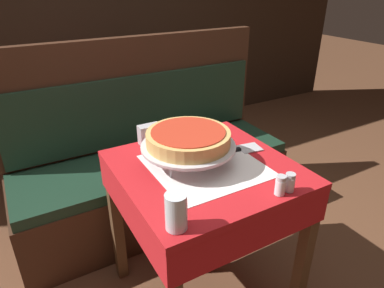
% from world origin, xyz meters
% --- Properties ---
extents(dining_table_front, '(0.69, 0.69, 0.73)m').
position_xyz_m(dining_table_front, '(0.00, 0.00, 0.62)').
color(dining_table_front, red).
rests_on(dining_table_front, ground_plane).
extents(dining_table_rear, '(0.66, 0.66, 0.73)m').
position_xyz_m(dining_table_rear, '(-0.17, 1.54, 0.62)').
color(dining_table_rear, red).
rests_on(dining_table_rear, ground_plane).
extents(booth_bench, '(1.64, 0.53, 1.11)m').
position_xyz_m(booth_bench, '(0.06, 0.70, 0.32)').
color(booth_bench, '#3D2316').
rests_on(booth_bench, ground_plane).
extents(back_wall_panel, '(6.00, 0.04, 2.40)m').
position_xyz_m(back_wall_panel, '(0.00, 2.08, 1.20)').
color(back_wall_panel, black).
rests_on(back_wall_panel, ground_plane).
extents(pizza_pan_stand, '(0.38, 0.38, 0.08)m').
position_xyz_m(pizza_pan_stand, '(-0.05, 0.05, 0.80)').
color(pizza_pan_stand, '#ADADB2').
rests_on(pizza_pan_stand, dining_table_front).
extents(deep_dish_pizza, '(0.34, 0.34, 0.06)m').
position_xyz_m(deep_dish_pizza, '(-0.05, 0.05, 0.84)').
color(deep_dish_pizza, tan).
rests_on(deep_dish_pizza, pizza_pan_stand).
extents(pizza_server, '(0.29, 0.09, 0.01)m').
position_xyz_m(pizza_server, '(0.17, 0.04, 0.73)').
color(pizza_server, '#BCBCC1').
rests_on(pizza_server, dining_table_front).
extents(water_glass_near, '(0.07, 0.07, 0.12)m').
position_xyz_m(water_glass_near, '(-0.28, -0.28, 0.79)').
color(water_glass_near, silver).
rests_on(water_glass_near, dining_table_front).
extents(salt_shaker, '(0.04, 0.04, 0.07)m').
position_xyz_m(salt_shaker, '(0.12, -0.30, 0.77)').
color(salt_shaker, silver).
rests_on(salt_shaker, dining_table_front).
extents(pepper_shaker, '(0.04, 0.04, 0.07)m').
position_xyz_m(pepper_shaker, '(0.17, -0.30, 0.76)').
color(pepper_shaker, silver).
rests_on(pepper_shaker, dining_table_front).
extents(napkin_holder, '(0.10, 0.05, 0.09)m').
position_xyz_m(napkin_holder, '(-0.11, 0.30, 0.78)').
color(napkin_holder, '#B2B2B7').
rests_on(napkin_holder, dining_table_front).
extents(condiment_caddy, '(0.14, 0.14, 0.15)m').
position_xyz_m(condiment_caddy, '(-0.10, 1.47, 0.77)').
color(condiment_caddy, black).
rests_on(condiment_caddy, dining_table_rear).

